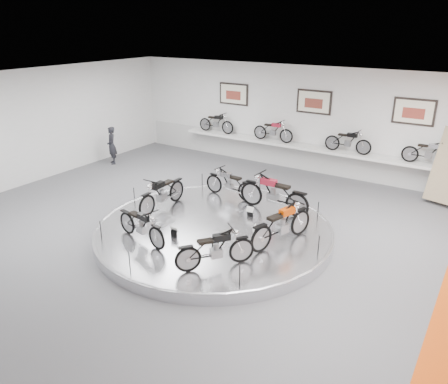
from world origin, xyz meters
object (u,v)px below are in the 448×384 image
Objects in this scene: display_platform at (214,231)px; bike_a at (274,193)px; bike_f at (282,224)px; visitor at (112,145)px; bike_c at (162,193)px; bike_d at (141,225)px; bike_e at (215,249)px; bike_b at (230,183)px; shelf at (308,148)px.

bike_a is (0.89, 1.78, 0.71)m from display_platform.
bike_f is 1.16× the size of visitor.
bike_c reaches higher than bike_d.
bike_e is at bearing 57.54° from bike_c.
bike_f is at bearing 16.44° from bike_e.
bike_c is at bearing 61.91° from bike_b.
bike_c reaches higher than shelf.
bike_e is at bearing 97.44° from bike_a.
visitor reaches higher than bike_e.
bike_f reaches higher than bike_e.
bike_d reaches higher than shelf.
shelf is 7.18× the size of visitor.
visitor reaches higher than shelf.
bike_c is 0.97× the size of bike_f.
bike_f is at bearing 148.83° from bike_b.
bike_d is 1.01× the size of visitor.
shelf is 4.70m from bike_a.
display_platform is 2.06m from bike_f.
bike_a is at bearing 63.57° from display_platform.
bike_a is 1.67m from bike_b.
bike_d reaches higher than display_platform.
bike_a is at bearing 23.64° from visitor.
display_platform is at bearing 114.75° from bike_b.
bike_e is (1.21, -8.14, -0.23)m from shelf.
bike_e is 9.74m from visitor.
bike_e reaches higher than display_platform.
bike_c reaches higher than display_platform.
shelf is 8.23m from bike_e.
bike_a is 1.22× the size of bike_d.
bike_e is 1.99m from bike_f.
bike_c is 6.06m from visitor.
bike_d is (0.90, -1.86, -0.05)m from bike_c.
bike_d is at bearing 63.26° from bike_a.
bike_a reaches higher than bike_b.
bike_b is 3.32m from bike_f.
bike_b is 2.20m from bike_c.
bike_f is (0.74, 1.85, 0.06)m from bike_e.
visitor is at bearing 152.54° from bike_d.
visitor reaches higher than bike_a.
bike_a is 1.20× the size of bike_e.
bike_b is at bearing 146.44° from bike_c.
bike_f is at bearing -72.79° from shelf.
visitor reaches higher than bike_f.
shelf is 7.88m from visitor.
bike_b is 0.91× the size of bike_c.
display_platform is at bearing 65.74° from bike_a.
bike_a is at bearing 49.40° from bike_f.
bike_c is 3.67m from bike_e.
bike_e reaches higher than shelf.
bike_c is (-2.82, -1.62, -0.05)m from bike_a.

